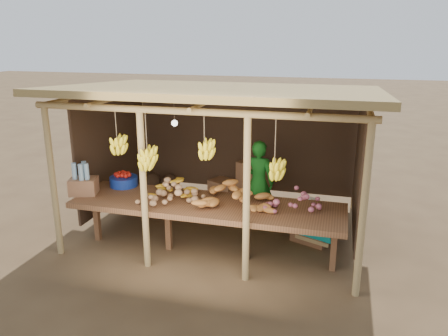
# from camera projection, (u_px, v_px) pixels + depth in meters

# --- Properties ---
(ground) EXTENTS (60.00, 60.00, 0.00)m
(ground) POSITION_uv_depth(u_px,v_px,m) (224.00, 228.00, 7.33)
(ground) COLOR brown
(ground) RESTS_ON ground
(stall_structure) EXTENTS (4.70, 3.50, 2.43)m
(stall_structure) POSITION_uv_depth(u_px,v_px,m) (223.00, 116.00, 6.73)
(stall_structure) COLOR tan
(stall_structure) RESTS_ON ground
(counter) EXTENTS (3.90, 1.05, 0.80)m
(counter) POSITION_uv_depth(u_px,v_px,m) (207.00, 207.00, 6.24)
(counter) COLOR brown
(counter) RESTS_ON ground
(potato_heap) EXTENTS (1.02, 0.79, 0.36)m
(potato_heap) POSITION_uv_depth(u_px,v_px,m) (171.00, 190.00, 6.23)
(potato_heap) COLOR tan
(potato_heap) RESTS_ON counter
(sweet_potato_heap) EXTENTS (1.27, 0.99, 0.36)m
(sweet_potato_heap) POSITION_uv_depth(u_px,v_px,m) (233.00, 193.00, 6.09)
(sweet_potato_heap) COLOR #C07631
(sweet_potato_heap) RESTS_ON counter
(onion_heap) EXTENTS (0.92, 0.70, 0.36)m
(onion_heap) POSITION_uv_depth(u_px,v_px,m) (295.00, 199.00, 5.90)
(onion_heap) COLOR #AE5467
(onion_heap) RESTS_ON counter
(banana_pile) EXTENTS (0.64, 0.49, 0.35)m
(banana_pile) POSITION_uv_depth(u_px,v_px,m) (173.00, 184.00, 6.52)
(banana_pile) COLOR yellow
(banana_pile) RESTS_ON counter
(tomato_basin) EXTENTS (0.44, 0.44, 0.23)m
(tomato_basin) POSITION_uv_depth(u_px,v_px,m) (124.00, 180.00, 6.93)
(tomato_basin) COLOR navy
(tomato_basin) RESTS_ON counter
(bottle_box) EXTENTS (0.46, 0.41, 0.49)m
(bottle_box) POSITION_uv_depth(u_px,v_px,m) (83.00, 182.00, 6.54)
(bottle_box) COLOR #906040
(bottle_box) RESTS_ON counter
(vendor) EXTENTS (0.57, 0.41, 1.45)m
(vendor) POSITION_uv_depth(u_px,v_px,m) (258.00, 182.00, 7.35)
(vendor) COLOR #17671B
(vendor) RESTS_ON ground
(tarp_crate) EXTENTS (0.77, 0.73, 0.74)m
(tarp_crate) POSITION_uv_depth(u_px,v_px,m) (313.00, 222.00, 6.80)
(tarp_crate) COLOR brown
(tarp_crate) RESTS_ON ground
(carton_stack) EXTENTS (1.18, 0.56, 0.82)m
(carton_stack) POSITION_uv_depth(u_px,v_px,m) (243.00, 185.00, 8.33)
(carton_stack) COLOR #906040
(carton_stack) RESTS_ON ground
(burlap_sacks) EXTENTS (0.80, 0.42, 0.57)m
(burlap_sacks) POSITION_uv_depth(u_px,v_px,m) (161.00, 185.00, 8.73)
(burlap_sacks) COLOR #432E1F
(burlap_sacks) RESTS_ON ground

